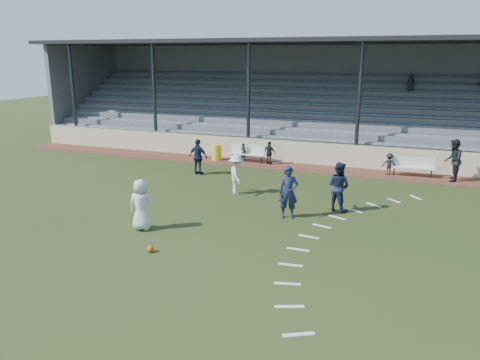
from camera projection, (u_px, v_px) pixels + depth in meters
name	position (u px, v px, depth m)	size (l,w,h in m)	color
ground	(213.00, 237.00, 15.23)	(90.00, 90.00, 0.00)	#283515
cinder_track	(294.00, 167.00, 24.70)	(34.00, 2.00, 0.02)	#542B21
retaining_wall	(299.00, 152.00, 25.50)	(34.00, 0.18, 1.20)	beige
bench_left	(248.00, 152.00, 25.78)	(2.02, 0.55, 0.95)	silver
bench_right	(413.00, 165.00, 22.69)	(2.02, 0.55, 0.95)	silver
trash_bin	(217.00, 152.00, 26.20)	(0.54, 0.54, 0.86)	yellow
football	(150.00, 249.00, 14.04)	(0.21, 0.21, 0.21)	#CC530C
player_white_lead	(141.00, 205.00, 15.67)	(0.86, 0.56, 1.76)	silver
player_navy_lead	(288.00, 192.00, 16.81)	(0.70, 0.46, 1.92)	#151E3A
player_navy_mid	(338.00, 187.00, 17.60)	(0.92, 0.72, 1.89)	#151E3A
player_white_wing	(236.00, 175.00, 19.76)	(1.09, 0.62, 1.68)	silver
player_navy_wing	(198.00, 157.00, 23.01)	(1.04, 0.43, 1.77)	#151E3A
official	(453.00, 160.00, 21.68)	(0.96, 0.75, 1.98)	black
sub_left_near	(244.00, 152.00, 25.78)	(0.38, 0.25, 1.03)	black
sub_left_far	(269.00, 153.00, 25.14)	(0.73, 0.30, 1.25)	black
sub_right	(389.00, 164.00, 22.97)	(0.69, 0.40, 1.08)	black
grandstand	(318.00, 113.00, 29.33)	(34.60, 9.00, 6.61)	slate
penalty_arc	(340.00, 256.00, 13.81)	(3.89, 14.63, 0.01)	silver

